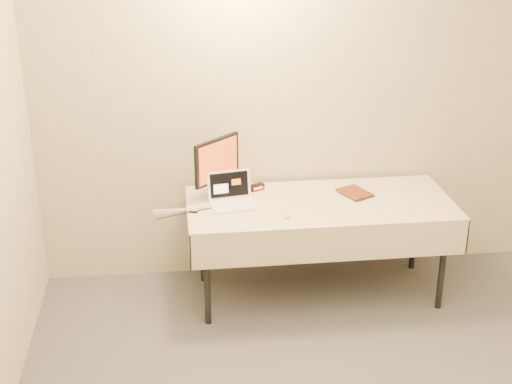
{
  "coord_description": "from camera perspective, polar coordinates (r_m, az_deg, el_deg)",
  "views": [
    {
      "loc": [
        -1.0,
        -2.43,
        2.74
      ],
      "look_at": [
        -0.46,
        1.99,
        0.86
      ],
      "focal_mm": 50.0,
      "sensor_mm": 36.0,
      "label": 1
    }
  ],
  "objects": [
    {
      "name": "monitor",
      "position": [
        4.99,
        -3.14,
        2.34
      ],
      "size": [
        0.33,
        0.3,
        0.43
      ],
      "rotation": [
        0.0,
        0.0,
        0.75
      ],
      "color": "black",
      "rests_on": "table"
    },
    {
      "name": "back_wall",
      "position": [
        5.22,
        4.38,
        7.38
      ],
      "size": [
        4.0,
        0.1,
        2.7
      ],
      "primitive_type": "cube",
      "color": "beige",
      "rests_on": "ground"
    },
    {
      "name": "paper_form",
      "position": [
        5.1,
        9.54,
        -0.57
      ],
      "size": [
        0.18,
        0.26,
        0.0
      ],
      "primitive_type": "cube",
      "rotation": [
        0.0,
        0.0,
        0.39
      ],
      "color": "#B1D8AC",
      "rests_on": "table"
    },
    {
      "name": "book",
      "position": [
        5.06,
        7.21,
        0.82
      ],
      "size": [
        0.17,
        0.09,
        0.23
      ],
      "primitive_type": "imported",
      "rotation": [
        0.0,
        0.0,
        0.44
      ],
      "color": "#93421A",
      "rests_on": "table"
    },
    {
      "name": "laptop",
      "position": [
        4.94,
        -1.96,
        -0.37
      ],
      "size": [
        0.35,
        0.3,
        0.22
      ],
      "rotation": [
        0.0,
        0.0,
        0.16
      ],
      "color": "white",
      "rests_on": "table"
    },
    {
      "name": "clicker",
      "position": [
        4.76,
        2.48,
        -1.87
      ],
      "size": [
        0.04,
        0.08,
        0.02
      ],
      "primitive_type": "ellipsoid",
      "rotation": [
        0.0,
        0.0,
        -0.0
      ],
      "color": "#B6B6B9",
      "rests_on": "table"
    },
    {
      "name": "usb_dongle",
      "position": [
        4.83,
        -5.04,
        -1.6
      ],
      "size": [
        0.06,
        0.04,
        0.01
      ],
      "primitive_type": "cube",
      "rotation": [
        0.0,
        0.0,
        -0.35
      ],
      "color": "black",
      "rests_on": "table"
    },
    {
      "name": "alarm_clock",
      "position": [
        5.17,
        0.06,
        0.39
      ],
      "size": [
        0.12,
        0.09,
        0.04
      ],
      "rotation": [
        0.0,
        0.0,
        0.43
      ],
      "color": "black",
      "rests_on": "table"
    },
    {
      "name": "table",
      "position": [
        5.03,
        5.14,
        -1.44
      ],
      "size": [
        1.86,
        0.81,
        0.74
      ],
      "color": "black",
      "rests_on": "ground"
    }
  ]
}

